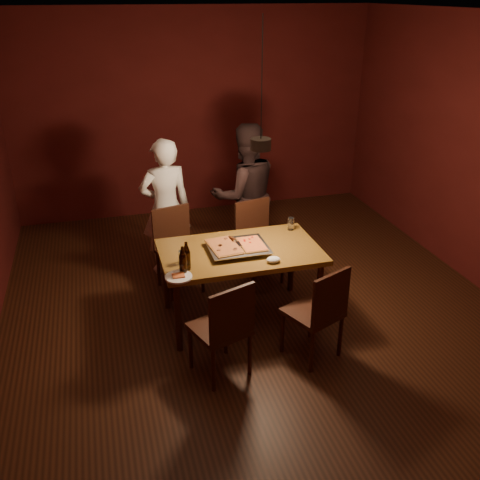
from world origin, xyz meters
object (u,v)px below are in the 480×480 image
object	(u,v)px
plate_slice	(178,277)
chair_far_left	(176,241)
dining_table	(240,257)
pizza_tray	(238,248)
pendant_lamp	(261,143)
beer_bottle_b	(187,256)
chair_near_left	(225,322)
beer_bottle_a	(183,260)
diner_white	(166,207)
diner_dark	(245,195)
chair_near_right	(321,306)
chair_far_right	(257,234)

from	to	relation	value
plate_slice	chair_far_left	bearing A→B (deg)	82.37
dining_table	pizza_tray	world-z (taller)	pizza_tray
pendant_lamp	beer_bottle_b	bearing A→B (deg)	-162.03
chair_near_left	plate_slice	bearing A→B (deg)	103.04
chair_far_left	beer_bottle_a	size ratio (longest dim) A/B	2.01
dining_table	beer_bottle_b	distance (m)	0.64
chair_far_left	diner_white	distance (m)	0.47
beer_bottle_b	diner_dark	xyz separation A→B (m)	(0.94, 1.43, -0.05)
chair_near_right	chair_far_right	bearing A→B (deg)	69.77
beer_bottle_a	beer_bottle_b	world-z (taller)	beer_bottle_b
dining_table	plate_slice	distance (m)	0.76
dining_table	chair_near_right	xyz separation A→B (m)	(0.48, -0.81, -0.14)
chair_far_right	pizza_tray	bearing A→B (deg)	48.05
chair_far_left	plate_slice	size ratio (longest dim) A/B	2.18
pizza_tray	pendant_lamp	world-z (taller)	pendant_lamp
chair_far_left	diner_dark	world-z (taller)	diner_dark
pizza_tray	beer_bottle_b	world-z (taller)	beer_bottle_b
beer_bottle_a	diner_dark	xyz separation A→B (m)	(0.99, 1.50, -0.05)
dining_table	beer_bottle_b	size ratio (longest dim) A/B	5.83
chair_near_right	beer_bottle_a	xyz separation A→B (m)	(-1.08, 0.50, 0.34)
chair_far_left	beer_bottle_b	distance (m)	1.10
chair_near_right	diner_white	world-z (taller)	diner_white
beer_bottle_b	diner_white	bearing A→B (deg)	89.10
beer_bottle_b	pendant_lamp	size ratio (longest dim) A/B	0.23
chair_near_right	beer_bottle_b	bearing A→B (deg)	128.04
chair_near_left	pendant_lamp	world-z (taller)	pendant_lamp
dining_table	chair_near_left	distance (m)	0.92
diner_white	pendant_lamp	distance (m)	1.71
chair_near_right	chair_near_left	bearing A→B (deg)	158.21
chair_near_right	pizza_tray	world-z (taller)	chair_near_right
diner_white	diner_dark	world-z (taller)	diner_dark
dining_table	pendant_lamp	bearing A→B (deg)	-2.43
chair_near_right	pizza_tray	xyz separation A→B (m)	(-0.51, 0.80, 0.24)
pizza_tray	diner_white	world-z (taller)	diner_white
dining_table	chair_far_right	xyz separation A→B (m)	(0.40, 0.75, -0.14)
plate_slice	diner_white	size ratio (longest dim) A/B	0.15
chair_near_left	chair_far_right	bearing A→B (deg)	44.69
dining_table	plate_slice	world-z (taller)	plate_slice
plate_slice	diner_white	bearing A→B (deg)	85.57
chair_near_left	diner_white	world-z (taller)	diner_white
diner_white	pizza_tray	bearing A→B (deg)	104.78
pizza_tray	chair_far_right	bearing A→B (deg)	62.36
diner_white	chair_near_right	bearing A→B (deg)	108.99
chair_far_left	diner_dark	size ratio (longest dim) A/B	0.31
pizza_tray	pendant_lamp	size ratio (longest dim) A/B	0.50
plate_slice	diner_white	distance (m)	1.58
chair_near_right	pendant_lamp	size ratio (longest dim) A/B	0.50
chair_far_right	pendant_lamp	size ratio (longest dim) A/B	0.46
chair_far_right	plate_slice	bearing A→B (deg)	34.28
chair_far_right	chair_near_right	bearing A→B (deg)	80.02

